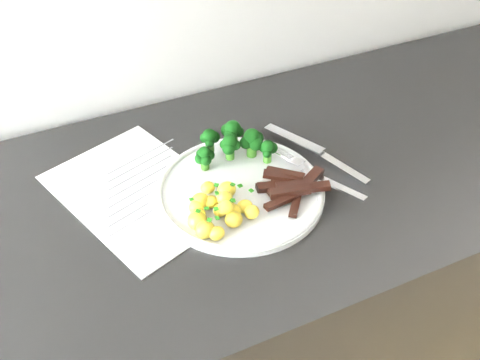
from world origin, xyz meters
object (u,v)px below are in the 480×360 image
Objects in this scene: plate at (240,190)px; broccoli at (235,142)px; beef_strips at (290,187)px; counter at (262,325)px; fork at (320,176)px; knife at (328,160)px; potatoes at (217,210)px; recipe_paper at (140,191)px.

plate is 1.96× the size of broccoli.
broccoli is 0.13m from beef_strips.
beef_strips is at bearing -80.33° from counter.
knife is (0.04, 0.04, -0.01)m from fork.
counter is 8.35× the size of plate.
knife is (0.15, -0.07, -0.04)m from broccoli.
broccoli reaches higher than counter.
counter is 0.48m from potatoes.
plate is at bearing 151.22° from beef_strips.
counter is 16.38× the size of broccoli.
potatoes reaches higher than knife.
counter is at bearing 99.67° from beef_strips.
fork is at bearing -36.64° from counter.
beef_strips is (0.05, -0.12, -0.02)m from broccoli.
knife is (0.10, 0.05, -0.01)m from beef_strips.
broccoli is 0.15m from potatoes.
counter is at bearing 175.05° from knife.
potatoes is 0.19m from fork.
fork is 0.84× the size of knife.
recipe_paper is 2.53× the size of broccoli.
beef_strips is (0.07, -0.04, 0.01)m from plate.
counter is 0.49m from broccoli.
fork reaches higher than knife.
potatoes is (-0.12, -0.06, 0.46)m from counter.
potatoes is at bearing -144.60° from plate.
recipe_paper is 0.33m from knife.
recipe_paper is 0.17m from plate.
counter is 0.45m from plate.
potatoes is at bearing -168.35° from knife.
fork is at bearing -21.12° from recipe_paper.
recipe_paper is 0.18m from broccoli.
counter is 6.48× the size of recipe_paper.
potatoes is at bearing -154.37° from counter.
broccoli is at bearing 71.49° from plate.
broccoli is at bearing 54.79° from potatoes.
broccoli is 1.08× the size of beef_strips.
plate is 1.29× the size of knife.
counter is 0.46m from knife.
recipe_paper is 0.25m from beef_strips.
plate is at bearing -165.11° from counter.
plate reaches higher than counter.
potatoes reaches higher than counter.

